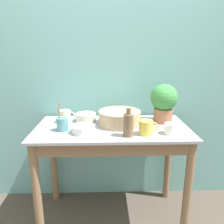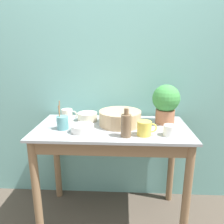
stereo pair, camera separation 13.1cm
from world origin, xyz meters
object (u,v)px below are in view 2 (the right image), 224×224
at_px(bottle_tall, 126,125).
at_px(mug_yellow, 145,128).
at_px(mug_cream, 67,115).
at_px(bowl_wash_large, 120,118).
at_px(bowl_small_enamel_white, 82,128).
at_px(mug_white, 170,130).
at_px(utensil_cup, 63,123).
at_px(potted_plant, 166,102).
at_px(bowl_small_cream, 87,117).

relative_size(bottle_tall, mug_yellow, 1.47).
distance_m(mug_yellow, mug_cream, 0.69).
relative_size(bowl_wash_large, bowl_small_enamel_white, 1.96).
height_order(mug_white, utensil_cup, utensil_cup).
distance_m(potted_plant, bowl_small_enamel_white, 0.70).
xyz_separation_m(mug_white, bowl_small_enamel_white, (-0.63, 0.04, -0.01)).
bearing_deg(mug_yellow, bottle_tall, -167.13).
xyz_separation_m(mug_yellow, bowl_small_enamel_white, (-0.45, 0.05, -0.02)).
bearing_deg(bowl_small_cream, potted_plant, -3.21).
relative_size(potted_plant, bottle_tall, 1.57).
distance_m(mug_yellow, utensil_cup, 0.62).
relative_size(potted_plant, utensil_cup, 1.46).
distance_m(potted_plant, mug_cream, 0.82).
bearing_deg(mug_white, potted_plant, 87.26).
bearing_deg(utensil_cup, potted_plant, 12.92).
xyz_separation_m(bottle_tall, mug_white, (0.31, 0.03, -0.05)).
bearing_deg(bottle_tall, potted_plant, 43.90).
bearing_deg(mug_cream, bowl_wash_large, -8.99).
bearing_deg(utensil_cup, mug_cream, 93.35).
bearing_deg(bottle_tall, bowl_small_enamel_white, 166.58).
xyz_separation_m(bowl_wash_large, bottle_tall, (0.05, -0.25, 0.03)).
xyz_separation_m(mug_cream, utensil_cup, (0.01, -0.20, -0.00)).
bearing_deg(mug_yellow, mug_cream, 154.91).
relative_size(bottle_tall, utensil_cup, 0.93).
xyz_separation_m(bowl_wash_large, bowl_small_enamel_white, (-0.28, -0.17, -0.03)).
bearing_deg(mug_white, bowl_small_cream, 153.74).
distance_m(bowl_wash_large, bowl_small_enamel_white, 0.33).
bearing_deg(mug_cream, bowl_small_cream, 8.54).
relative_size(bowl_wash_large, mug_cream, 2.58).
distance_m(mug_cream, bowl_small_cream, 0.17).
bearing_deg(bowl_wash_large, mug_yellow, -51.42).
bearing_deg(utensil_cup, bowl_small_enamel_white, -17.25).
height_order(bottle_tall, mug_yellow, bottle_tall).
bearing_deg(bottle_tall, mug_yellow, 12.87).
relative_size(potted_plant, mug_white, 2.71).
height_order(potted_plant, mug_yellow, potted_plant).
height_order(bowl_small_enamel_white, bowl_small_cream, bowl_small_cream).
bearing_deg(mug_yellow, mug_white, 1.10).
relative_size(bowl_small_cream, utensil_cup, 0.76).
distance_m(bottle_tall, utensil_cup, 0.50).
distance_m(bowl_small_enamel_white, utensil_cup, 0.17).
height_order(bottle_tall, bowl_small_cream, bottle_tall).
height_order(mug_yellow, utensil_cup, utensil_cup).
relative_size(bowl_small_enamel_white, utensil_cup, 0.78).
height_order(mug_cream, utensil_cup, utensil_cup).
height_order(bowl_wash_large, mug_cream, bowl_wash_large).
relative_size(mug_white, bowl_small_enamel_white, 0.69).
relative_size(potted_plant, bowl_small_enamel_white, 1.86).
bearing_deg(utensil_cup, bottle_tall, -14.71).
xyz_separation_m(potted_plant, mug_yellow, (-0.19, -0.28, -0.13)).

